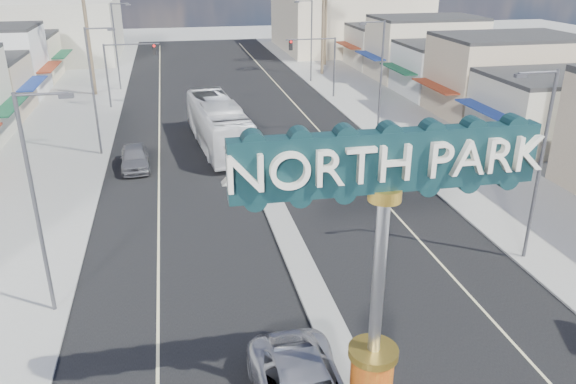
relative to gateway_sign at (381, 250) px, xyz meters
name	(u,v)px	position (x,y,z in m)	size (l,w,h in m)	color
ground	(246,146)	(0.00, 28.02, -5.93)	(160.00, 160.00, 0.00)	gray
road	(246,146)	(0.00, 28.02, -5.92)	(20.00, 120.00, 0.01)	black
median_island	(289,240)	(0.00, 12.02, -5.85)	(1.30, 30.00, 0.16)	gray
sidewalk_left	(52,157)	(-14.00, 28.02, -5.87)	(8.00, 120.00, 0.12)	gray
sidewalk_right	(417,134)	(14.00, 28.02, -5.87)	(8.00, 120.00, 0.12)	gray
storefront_row_right	(458,65)	(24.00, 41.02, -2.93)	(12.00, 42.00, 6.00)	#B7B29E
backdrop_far_left	(43,30)	(-22.00, 73.02, -1.93)	(20.00, 20.00, 8.00)	#B7B29E
backdrop_far_right	(347,23)	(22.00, 73.02, -1.93)	(20.00, 20.00, 8.00)	beige
gateway_sign	(381,250)	(0.00, 0.00, 0.00)	(8.20, 1.50, 9.15)	red
traffic_signal_left	(126,62)	(-9.18, 42.02, -1.65)	(5.09, 0.45, 6.00)	#47474C
traffic_signal_right	(317,56)	(9.18, 42.02, -1.65)	(5.09, 0.45, 6.00)	#47474C
streetlight_l_near	(38,197)	(-10.43, 8.02, -0.86)	(2.03, 0.22, 9.00)	#47474C
streetlight_l_mid	(95,86)	(-10.43, 28.02, -0.86)	(2.03, 0.22, 9.00)	#47474C
streetlight_l_far	(117,42)	(-10.43, 50.02, -0.86)	(2.03, 0.22, 9.00)	#47474C
streetlight_r_near	(538,159)	(10.43, 8.02, -0.86)	(2.03, 0.22, 9.00)	#47474C
streetlight_r_mid	(379,74)	(10.43, 28.02, -0.86)	(2.03, 0.22, 9.00)	#47474C
streetlight_r_far	(310,37)	(10.43, 50.02, -0.86)	(2.03, 0.22, 9.00)	#47474C
car_parked_left	(135,157)	(-8.05, 24.61, -5.13)	(1.88, 4.66, 1.59)	slate
car_parked_right	(374,143)	(9.00, 24.59, -5.24)	(1.47, 4.20, 1.39)	silver
city_bus	(218,124)	(-2.00, 28.16, -4.17)	(2.95, 12.61, 3.51)	white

